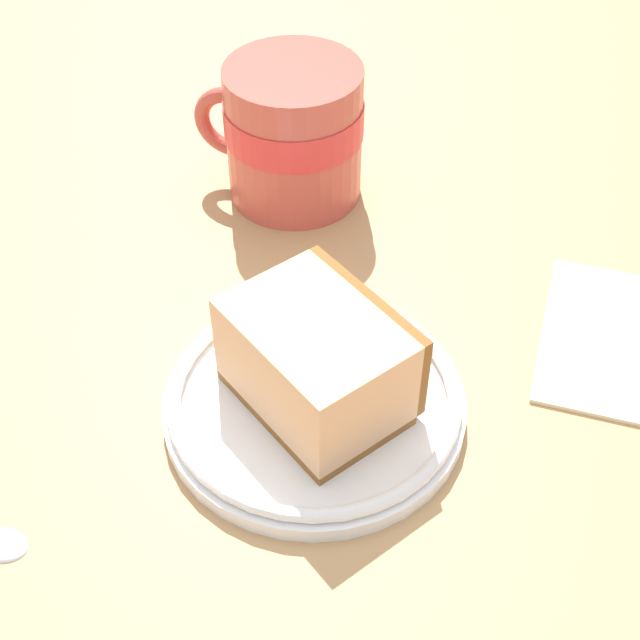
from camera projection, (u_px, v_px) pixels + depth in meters
ground_plane at (252, 368)px, 56.11cm from camera, size 131.02×131.02×2.46cm
small_plate at (314, 401)px, 51.43cm from camera, size 17.30×17.30×1.83cm
cake_slice at (318, 361)px, 49.26cm from camera, size 12.17×11.94×6.20cm
tea_mug at (292, 129)px, 63.27cm from camera, size 12.47×9.81×9.94cm
folded_napkin at (618, 339)px, 55.73cm from camera, size 10.31×13.68×0.60cm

